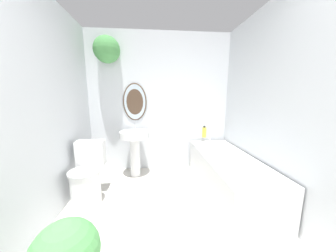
{
  "coord_description": "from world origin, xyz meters",
  "views": [
    {
      "loc": [
        -0.14,
        -0.28,
        1.32
      ],
      "look_at": [
        0.04,
        1.68,
        0.97
      ],
      "focal_mm": 18.0,
      "sensor_mm": 36.0,
      "label": 1
    }
  ],
  "objects_px": {
    "pedestal_sink": "(135,144)",
    "bathtub": "(227,173)",
    "toilet": "(87,177)",
    "shampoo_bottle": "(204,132)"
  },
  "relations": [
    {
      "from": "pedestal_sink",
      "to": "bathtub",
      "type": "distance_m",
      "value": 1.48
    },
    {
      "from": "pedestal_sink",
      "to": "bathtub",
      "type": "relative_size",
      "value": 0.51
    },
    {
      "from": "toilet",
      "to": "bathtub",
      "type": "bearing_deg",
      "value": 1.03
    },
    {
      "from": "bathtub",
      "to": "shampoo_bottle",
      "type": "relative_size",
      "value": 8.41
    },
    {
      "from": "toilet",
      "to": "bathtub",
      "type": "height_order",
      "value": "toilet"
    },
    {
      "from": "pedestal_sink",
      "to": "bathtub",
      "type": "height_order",
      "value": "pedestal_sink"
    },
    {
      "from": "toilet",
      "to": "shampoo_bottle",
      "type": "distance_m",
      "value": 1.97
    },
    {
      "from": "bathtub",
      "to": "shampoo_bottle",
      "type": "height_order",
      "value": "shampoo_bottle"
    },
    {
      "from": "bathtub",
      "to": "shampoo_bottle",
      "type": "bearing_deg",
      "value": 96.66
    },
    {
      "from": "toilet",
      "to": "shampoo_bottle",
      "type": "height_order",
      "value": "shampoo_bottle"
    }
  ]
}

